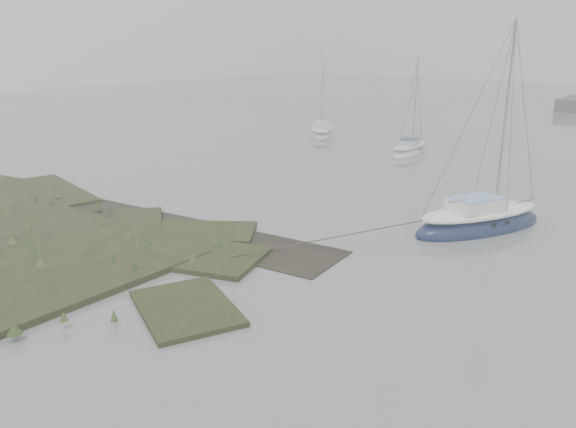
# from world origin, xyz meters

# --- Properties ---
(ground) EXTENTS (160.00, 160.00, 0.00)m
(ground) POSITION_xyz_m (0.00, 30.00, 0.00)
(ground) COLOR gray
(ground) RESTS_ON ground
(sailboat_main) EXTENTS (4.65, 6.60, 8.93)m
(sailboat_main) POSITION_xyz_m (4.41, 11.99, 0.28)
(sailboat_main) COLOR #121C3D
(sailboat_main) RESTS_ON ground
(sailboat_white) EXTENTS (2.20, 5.09, 6.96)m
(sailboat_white) POSITION_xyz_m (-5.38, 25.33, 0.22)
(sailboat_white) COLOR silver
(sailboat_white) RESTS_ON ground
(sailboat_far_a) EXTENTS (4.61, 5.56, 7.77)m
(sailboat_far_a) POSITION_xyz_m (-14.69, 28.03, 0.24)
(sailboat_far_a) COLOR #9EA2A8
(sailboat_far_a) RESTS_ON ground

